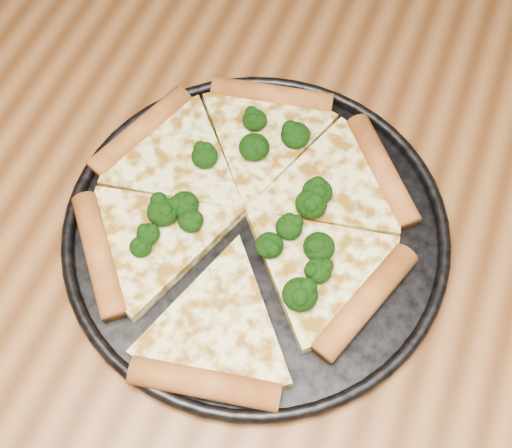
% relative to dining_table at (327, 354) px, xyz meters
% --- Properties ---
extents(dining_table, '(1.20, 0.90, 0.75)m').
position_rel_dining_table_xyz_m(dining_table, '(0.00, 0.00, 0.00)').
color(dining_table, brown).
rests_on(dining_table, ground).
extents(pizza_pan, '(0.36, 0.36, 0.02)m').
position_rel_dining_table_xyz_m(pizza_pan, '(-0.10, 0.06, 0.10)').
color(pizza_pan, black).
rests_on(pizza_pan, dining_table).
extents(pizza, '(0.32, 0.34, 0.02)m').
position_rel_dining_table_xyz_m(pizza, '(-0.11, 0.06, 0.11)').
color(pizza, '#ECE791').
rests_on(pizza, pizza_pan).
extents(broccoli_florets, '(0.18, 0.19, 0.02)m').
position_rel_dining_table_xyz_m(broccoli_florets, '(-0.10, 0.07, 0.12)').
color(broccoli_florets, black).
rests_on(broccoli_florets, pizza).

